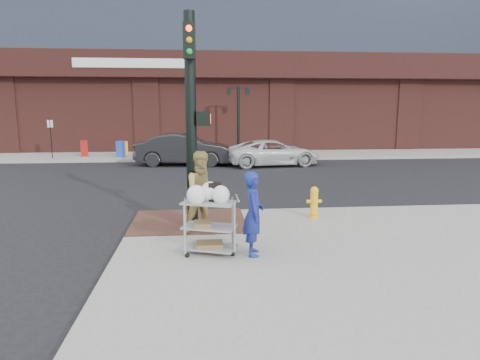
{
  "coord_description": "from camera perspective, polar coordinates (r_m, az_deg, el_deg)",
  "views": [
    {
      "loc": [
        -0.3,
        -9.56,
        2.99
      ],
      "look_at": [
        0.65,
        0.48,
        1.25
      ],
      "focal_mm": 32.0,
      "sensor_mm": 36.0,
      "label": 1
    }
  ],
  "objects": [
    {
      "name": "newsbox_blue",
      "position": [
        25.08,
        -15.63,
        3.98
      ],
      "size": [
        0.48,
        0.46,
        0.92
      ],
      "primitive_type": "cube",
      "rotation": [
        0.0,
        0.0,
        -0.33
      ],
      "color": "blue",
      "rests_on": "sidewalk_far"
    },
    {
      "name": "woman_blue",
      "position": [
        8.2,
        1.78,
        -4.47
      ],
      "size": [
        0.43,
        0.62,
        1.64
      ],
      "primitive_type": "imported",
      "rotation": [
        0.0,
        0.0,
        1.51
      ],
      "color": "navy",
      "rests_on": "sidewalk_near"
    },
    {
      "name": "sedan_dark",
      "position": [
        22.15,
        -7.43,
        4.06
      ],
      "size": [
        5.07,
        2.21,
        1.62
      ],
      "primitive_type": "imported",
      "rotation": [
        0.0,
        0.0,
        1.47
      ],
      "color": "black",
      "rests_on": "ground"
    },
    {
      "name": "newsbox_red",
      "position": [
        26.16,
        -20.04,
        3.99
      ],
      "size": [
        0.46,
        0.43,
        0.94
      ],
      "primitive_type": "cube",
      "rotation": [
        0.0,
        0.0,
        0.21
      ],
      "color": "maroon",
      "rests_on": "sidewalk_far"
    },
    {
      "name": "traffic_signal_pole",
      "position": [
        10.33,
        -6.44,
        8.85
      ],
      "size": [
        0.61,
        0.51,
        5.0
      ],
      "color": "black",
      "rests_on": "sidewalk_near"
    },
    {
      "name": "ground",
      "position": [
        10.02,
        -3.45,
        -7.59
      ],
      "size": [
        220.0,
        220.0,
        0.0
      ],
      "primitive_type": "plane",
      "color": "black",
      "rests_on": "ground"
    },
    {
      "name": "newsbox_yellow",
      "position": [
        25.3,
        -15.22,
        4.0
      ],
      "size": [
        0.48,
        0.46,
        0.88
      ],
      "primitive_type": "cube",
      "rotation": [
        0.0,
        0.0,
        0.43
      ],
      "color": "#FBAD1B",
      "rests_on": "sidewalk_far"
    },
    {
      "name": "pedestrian_tan",
      "position": [
        9.71,
        -4.93,
        -1.6
      ],
      "size": [
        1.09,
        0.96,
        1.86
      ],
      "primitive_type": "imported",
      "rotation": [
        0.0,
        0.0,
        0.34
      ],
      "color": "#A0894B",
      "rests_on": "sidewalk_near"
    },
    {
      "name": "minivan_white",
      "position": [
        21.9,
        4.41,
        3.65
      ],
      "size": [
        5.01,
        2.84,
        1.32
      ],
      "primitive_type": "imported",
      "rotation": [
        0.0,
        0.0,
        1.71
      ],
      "color": "silver",
      "rests_on": "ground"
    },
    {
      "name": "fire_hydrant",
      "position": [
        11.15,
        9.85,
        -2.89
      ],
      "size": [
        0.39,
        0.27,
        0.82
      ],
      "color": "yellow",
      "rests_on": "sidewalk_near"
    },
    {
      "name": "parking_sign",
      "position": [
        25.95,
        -23.88,
        5.11
      ],
      "size": [
        0.05,
        0.05,
        2.2
      ],
      "primitive_type": "cylinder",
      "color": "black",
      "rests_on": "sidewalk_far"
    },
    {
      "name": "lamp_post",
      "position": [
        25.66,
        -0.24,
        8.96
      ],
      "size": [
        1.32,
        0.22,
        4.0
      ],
      "color": "black",
      "rests_on": "sidewalk_far"
    },
    {
      "name": "sidewalk_far",
      "position": [
        43.58,
        11.78,
        5.75
      ],
      "size": [
        65.0,
        36.0,
        0.15
      ],
      "primitive_type": "cube",
      "color": "gray",
      "rests_on": "ground"
    },
    {
      "name": "brick_curb_ramp",
      "position": [
        10.84,
        -6.81,
        -5.43
      ],
      "size": [
        2.8,
        2.4,
        0.01
      ],
      "primitive_type": "cube",
      "color": "#4C2B23",
      "rests_on": "sidewalk_near"
    },
    {
      "name": "utility_cart",
      "position": [
        8.34,
        -4.1,
        -5.59
      ],
      "size": [
        1.13,
        0.86,
        1.4
      ],
      "color": "gray",
      "rests_on": "sidewalk_near"
    }
  ]
}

